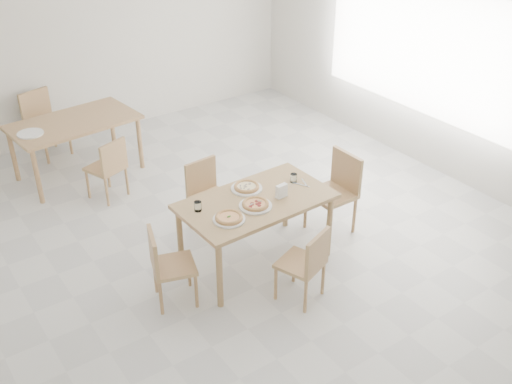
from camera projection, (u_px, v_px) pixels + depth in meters
room at (419, 49)px, 7.56m from camera, size 7.28×7.00×7.00m
main_table at (256, 207)px, 5.86m from camera, size 1.51×0.89×0.75m
chair_south at (307, 261)px, 5.47m from camera, size 0.49×0.49×0.77m
chair_north at (207, 191)px, 6.54m from camera, size 0.43×0.43×0.80m
chair_west at (166, 263)px, 5.44m from camera, size 0.48×0.48×0.77m
chair_east at (337, 187)px, 6.49m from camera, size 0.44×0.44×0.90m
plate_margherita at (229, 219)px, 5.50m from camera, size 0.30×0.30×0.02m
plate_mushroom at (247, 188)px, 5.99m from camera, size 0.32×0.32×0.02m
plate_pepperoni at (255, 206)px, 5.70m from camera, size 0.32×0.32×0.02m
pizza_margherita at (229, 217)px, 5.48m from camera, size 0.32×0.32×0.03m
pizza_mushroom at (247, 186)px, 5.98m from camera, size 0.33×0.33×0.03m
pizza_pepperoni at (255, 204)px, 5.69m from camera, size 0.33×0.33×0.03m
tumbler_a at (294, 178)px, 6.10m from camera, size 0.07×0.07×0.09m
tumbler_b at (198, 206)px, 5.62m from camera, size 0.07×0.07×0.09m
napkin_holder at (282, 192)px, 5.81m from camera, size 0.13×0.08×0.14m
fork_a at (305, 183)px, 6.10m from camera, size 0.07×0.17×0.01m
fork_b at (301, 185)px, 6.06m from camera, size 0.10×0.18×0.01m
second_table at (74, 127)px, 7.51m from camera, size 1.61×1.03×0.75m
chair_back_s at (109, 165)px, 7.09m from camera, size 0.49×0.49×0.78m
chair_back_n at (42, 119)px, 8.11m from camera, size 0.55×0.55×0.89m
plate_empty at (30, 134)px, 7.12m from camera, size 0.31×0.31×0.02m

